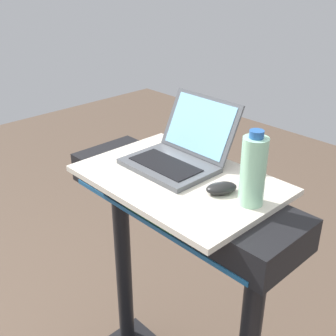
# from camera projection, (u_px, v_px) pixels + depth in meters

# --- Properties ---
(desk_board) EXTENTS (0.67, 0.46, 0.02)m
(desk_board) POSITION_uv_depth(u_px,v_px,m) (179.00, 180.00, 1.44)
(desk_board) COLOR beige
(desk_board) RESTS_ON treadmill_base
(laptop) EXTENTS (0.31, 0.32, 0.22)m
(laptop) POSITION_uv_depth(u_px,v_px,m) (179.00, 152.00, 1.51)
(laptop) COLOR #515459
(laptop) RESTS_ON desk_board
(computer_mouse) EXTENTS (0.10, 0.12, 0.03)m
(computer_mouse) POSITION_uv_depth(u_px,v_px,m) (221.00, 188.00, 1.33)
(computer_mouse) COLOR black
(computer_mouse) RESTS_ON desk_board
(water_bottle) EXTENTS (0.08, 0.08, 0.23)m
(water_bottle) POSITION_uv_depth(u_px,v_px,m) (253.00, 171.00, 1.24)
(water_bottle) COLOR #9EDBB2
(water_bottle) RESTS_ON desk_board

